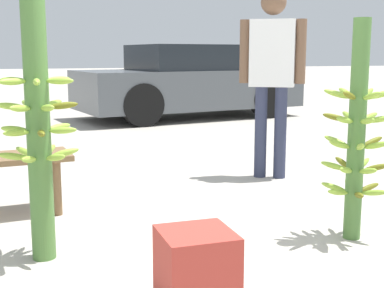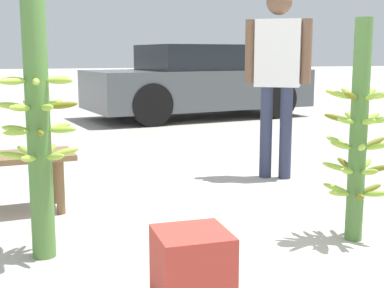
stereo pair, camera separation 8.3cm
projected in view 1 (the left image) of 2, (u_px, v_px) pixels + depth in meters
name	position (u px, v px, depth m)	size (l,w,h in m)	color
ground_plane	(235.00, 272.00, 2.86)	(80.00, 80.00, 0.00)	#B2AA9E
banana_stalk_left	(38.00, 119.00, 2.93)	(0.44, 0.44, 1.60)	#4C7A38
banana_stalk_center	(357.00, 135.00, 3.28)	(0.43, 0.43, 1.37)	#4C7A38
vendor_person	(272.00, 66.00, 4.88)	(0.56, 0.40, 1.73)	#2D334C
parked_car	(190.00, 82.00, 9.70)	(4.18, 2.35, 1.31)	#4C5156
produce_crate	(196.00, 266.00, 2.51)	(0.34, 0.34, 0.34)	#B2382D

